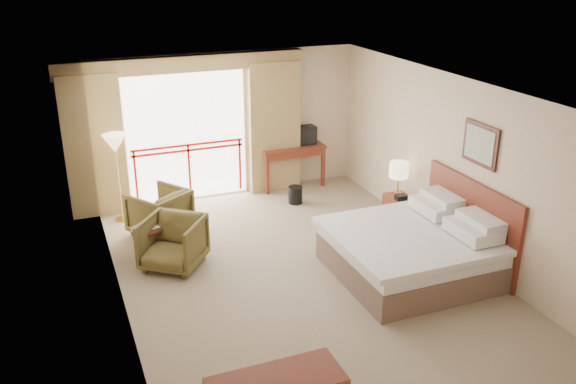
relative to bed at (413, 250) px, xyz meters
name	(u,v)px	position (x,y,z in m)	size (l,w,h in m)	color
floor	(300,273)	(-1.50, 0.60, -0.38)	(7.00, 7.00, 0.00)	gray
ceiling	(302,90)	(-1.50, 0.60, 2.32)	(7.00, 7.00, 0.00)	white
wall_back	(228,125)	(-1.50, 4.10, 0.97)	(5.00, 5.00, 0.00)	beige
wall_front	(456,320)	(-1.50, -2.90, 0.97)	(5.00, 5.00, 0.00)	beige
wall_left	(115,214)	(-4.00, 0.60, 0.97)	(7.00, 7.00, 0.00)	beige
wall_right	(453,165)	(1.00, 0.60, 0.97)	(7.00, 7.00, 0.00)	beige
balcony_door	(187,137)	(-2.30, 4.08, 0.82)	(2.40, 2.40, 0.00)	white
balcony_railing	(189,157)	(-2.30, 4.06, 0.44)	(2.09, 0.03, 1.02)	red
curtain_left	(94,146)	(-3.95, 3.95, 0.87)	(1.00, 0.26, 2.50)	olive
curtain_right	(274,127)	(-0.65, 3.95, 0.87)	(1.00, 0.26, 2.50)	olive
valance	(184,64)	(-2.30, 3.98, 2.17)	(4.40, 0.22, 0.28)	olive
hvac_vent	(293,67)	(-0.20, 4.07, 1.97)	(0.50, 0.04, 0.50)	silver
bed	(413,250)	(0.00, 0.00, 0.00)	(2.13, 2.06, 0.97)	brown
headboard	(470,223)	(0.96, 0.00, 0.27)	(0.06, 2.10, 1.30)	#5F2118
framed_art	(480,144)	(0.97, 0.00, 1.47)	(0.04, 0.72, 0.60)	black
nightstand	(398,210)	(0.71, 1.56, -0.11)	(0.37, 0.44, 0.53)	#5F2118
table_lamp	(399,171)	(0.71, 1.61, 0.59)	(0.32, 0.32, 0.56)	tan
phone	(401,197)	(0.66, 1.41, 0.19)	(0.18, 0.14, 0.08)	black
desk	(289,153)	(-0.28, 4.04, 0.28)	(1.28, 0.62, 0.84)	#5F2118
tv	(305,135)	(0.02, 3.98, 0.64)	(0.40, 0.32, 0.36)	black
coffee_maker	(274,142)	(-0.63, 3.99, 0.57)	(0.11, 0.11, 0.23)	black
cup	(282,145)	(-0.48, 3.94, 0.51)	(0.08, 0.08, 0.11)	white
wastebasket	(295,195)	(-0.55, 3.09, -0.21)	(0.26, 0.26, 0.32)	black
armchair_far	(161,233)	(-3.13, 2.72, -0.38)	(0.82, 0.84, 0.77)	#463B1B
armchair_near	(175,266)	(-3.16, 1.50, -0.38)	(0.82, 0.84, 0.77)	#463B1B
side_table	(148,238)	(-3.47, 1.86, -0.02)	(0.47, 0.47, 0.52)	black
book	(147,228)	(-3.47, 1.86, 0.14)	(0.17, 0.23, 0.02)	white
floor_lamp	(115,147)	(-3.64, 3.52, 0.95)	(0.39, 0.39, 1.55)	tan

